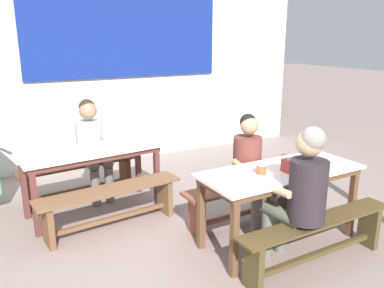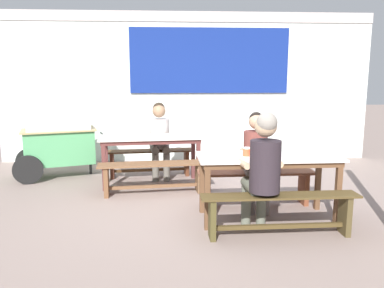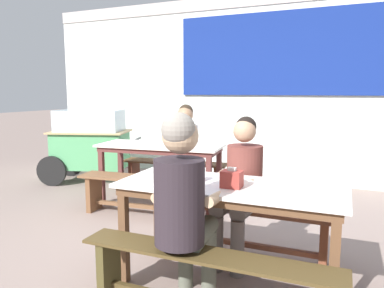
{
  "view_description": "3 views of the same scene",
  "coord_description": "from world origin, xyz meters",
  "views": [
    {
      "loc": [
        -1.67,
        -3.2,
        2.02
      ],
      "look_at": [
        0.21,
        0.26,
        0.93
      ],
      "focal_mm": 36.54,
      "sensor_mm": 36.0,
      "label": 1
    },
    {
      "loc": [
        -0.32,
        -4.68,
        1.64
      ],
      "look_at": [
        -0.04,
        0.29,
        0.79
      ],
      "focal_mm": 35.01,
      "sensor_mm": 36.0,
      "label": 2
    },
    {
      "loc": [
        1.61,
        -2.99,
        1.45
      ],
      "look_at": [
        0.02,
        0.64,
        0.88
      ],
      "focal_mm": 34.64,
      "sensor_mm": 36.0,
      "label": 3
    }
  ],
  "objects": [
    {
      "name": "person_right_near_table",
      "position": [
        0.76,
        -0.03,
        0.7
      ],
      "size": [
        0.44,
        0.58,
        1.24
      ],
      "color": "#685E5B",
      "rests_on": "ground_plane"
    },
    {
      "name": "bench_far_front",
      "position": [
        -0.59,
        0.62,
        0.3
      ],
      "size": [
        1.6,
        0.48,
        0.46
      ],
      "color": "brown",
      "rests_on": "ground_plane"
    },
    {
      "name": "person_center_facing",
      "position": [
        -0.52,
        1.59,
        0.73
      ],
      "size": [
        0.47,
        0.6,
        1.27
      ],
      "color": "#635E55",
      "rests_on": "ground_plane"
    },
    {
      "name": "bench_far_back",
      "position": [
        -0.69,
        1.64,
        0.3
      ],
      "size": [
        1.54,
        0.46,
        0.46
      ],
      "color": "#51351D",
      "rests_on": "ground_plane"
    },
    {
      "name": "tissue_box",
      "position": [
        0.84,
        -0.54,
        0.83
      ],
      "size": [
        0.14,
        0.12,
        0.14
      ],
      "color": "#9F352D",
      "rests_on": "dining_table_near"
    },
    {
      "name": "person_near_front",
      "position": [
        0.64,
        -0.91,
        0.76
      ],
      "size": [
        0.45,
        0.57,
        1.32
      ],
      "color": "#606455",
      "rests_on": "ground_plane"
    },
    {
      "name": "ground_plane",
      "position": [
        0.0,
        0.0,
        0.0
      ],
      "size": [
        40.0,
        40.0,
        0.0
      ],
      "primitive_type": "plane",
      "color": "gray"
    },
    {
      "name": "dining_table_near",
      "position": [
        0.8,
        -0.46,
        0.69
      ],
      "size": [
        1.65,
        0.7,
        0.77
      ],
      "color": "silver",
      "rests_on": "ground_plane"
    },
    {
      "name": "dining_table_far",
      "position": [
        -0.64,
        1.13,
        0.69
      ],
      "size": [
        1.64,
        0.78,
        0.77
      ],
      "color": "silver",
      "rests_on": "ground_plane"
    },
    {
      "name": "bench_near_back",
      "position": [
        0.79,
        0.05,
        0.31
      ],
      "size": [
        1.55,
        0.34,
        0.46
      ],
      "color": "brown",
      "rests_on": "ground_plane"
    },
    {
      "name": "backdrop_wall",
      "position": [
        0.02,
        2.98,
        1.56
      ],
      "size": [
        7.49,
        0.23,
        2.96
      ],
      "color": "silver",
      "rests_on": "ground_plane"
    },
    {
      "name": "condiment_jar",
      "position": [
        0.55,
        -0.47,
        0.82
      ],
      "size": [
        0.09,
        0.09,
        0.1
      ],
      "color": "#DF5330",
      "rests_on": "dining_table_near"
    },
    {
      "name": "bench_near_front",
      "position": [
        0.81,
        -0.98,
        0.29
      ],
      "size": [
        1.68,
        0.28,
        0.46
      ],
      "color": "#4D3C1E",
      "rests_on": "ground_plane"
    }
  ]
}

